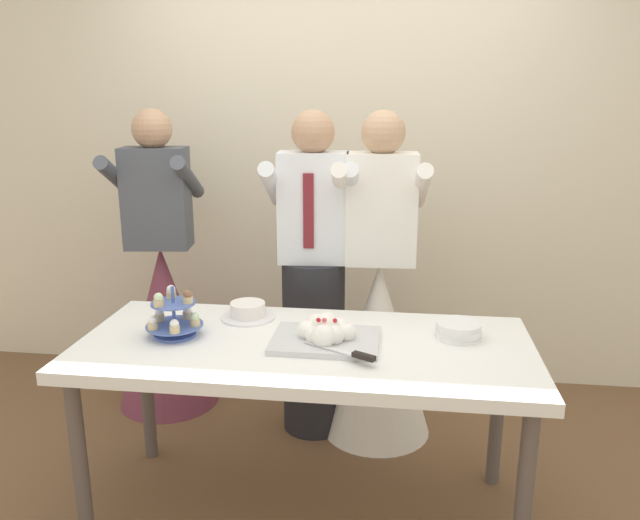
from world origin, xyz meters
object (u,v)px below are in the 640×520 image
Objects in this scene: round_cake at (248,311)px; person_guest at (164,306)px; main_cake_tray at (326,333)px; plate_stack at (458,330)px; cupcake_stand at (174,318)px; person_groom at (313,293)px; person_bride at (378,326)px; dessert_table at (305,359)px.

round_cake is 0.14× the size of person_guest.
plate_stack is at bearing 13.60° from main_cake_tray.
main_cake_tray is 0.25× the size of person_guest.
person_groom is (0.47, 0.72, -0.11)m from cupcake_stand.
person_bride and person_guest have the same top height.
person_groom is at bearing -179.23° from person_bride.
person_groom reaches higher than main_cake_tray.
person_guest is (-1.21, 0.17, 0.00)m from person_bride.
person_guest is (-0.65, 0.64, -0.22)m from round_cake.
person_groom is at bearing 95.27° from dessert_table.
person_guest reaches higher than dessert_table.
round_cake is at bearing 172.79° from plate_stack.
main_cake_tray is at bearing 1.80° from dessert_table.
person_bride reaches higher than round_cake.
main_cake_tray is 0.54m from plate_stack.
main_cake_tray reaches higher than dessert_table.
person_guest reaches higher than round_cake.
person_groom is at bearing -11.13° from person_guest.
person_groom is (-0.07, 0.71, 0.05)m from dessert_table.
round_cake is 0.76m from person_bride.
person_guest is (-0.40, 0.89, -0.27)m from cupcake_stand.
main_cake_tray is (0.62, 0.01, -0.04)m from cupcake_stand.
person_groom is (0.23, 0.47, -0.06)m from round_cake.
person_guest is at bearing 136.76° from dessert_table.
person_groom is 1.00× the size of person_bride.
person_bride is at bearing 41.91° from cupcake_stand.
main_cake_tray is 2.25× the size of plate_stack.
cupcake_stand is 0.14× the size of person_bride.
main_cake_tray is at bearing -78.09° from person_groom.
plate_stack is at bearing -59.82° from person_bride.
main_cake_tray reaches higher than plate_stack.
dessert_table is 0.39m from round_cake.
person_guest reaches higher than main_cake_tray.
person_guest is at bearing 168.87° from person_groom.
cupcake_stand reaches higher than round_cake.
person_bride is (0.80, 0.72, -0.27)m from cupcake_stand.
round_cake is 0.14× the size of person_bride.
person_groom reaches higher than plate_stack.
dessert_table is 1.29m from person_guest.
dessert_table is 1.08× the size of person_bride.
round_cake is 0.52m from person_groom.
plate_stack is (0.52, 0.13, -0.01)m from main_cake_tray.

